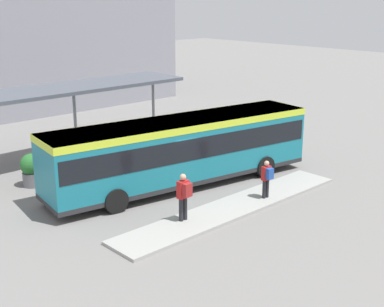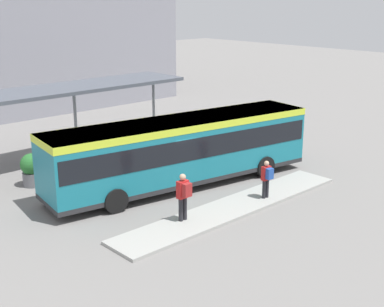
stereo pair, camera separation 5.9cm
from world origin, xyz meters
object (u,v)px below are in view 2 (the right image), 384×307
city_bus (182,147)px  bicycle_blue (222,119)px  pedestrian_waiting (267,177)px  pedestrian_companion (184,194)px  bicycle_yellow (230,122)px  bicycle_white (241,122)px  potted_planter_near_shelter (32,169)px  potted_planter_far_side (149,144)px

city_bus → bicycle_blue: (9.74, 6.91, -1.42)m
pedestrian_waiting → pedestrian_companion: size_ratio=0.88×
pedestrian_waiting → bicycle_yellow: bearing=-33.5°
city_bus → bicycle_white: city_bus is taller
bicycle_blue → potted_planter_near_shelter: (-14.64, -2.41, 0.43)m
pedestrian_waiting → potted_planter_near_shelter: size_ratio=1.08×
pedestrian_waiting → potted_planter_far_side: 8.32m
bicycle_white → potted_planter_near_shelter: 14.76m
pedestrian_waiting → bicycle_yellow: 12.97m
bicycle_white → potted_planter_far_side: (-8.08, -0.83, 0.28)m
pedestrian_companion → bicycle_blue: pedestrian_companion is taller
pedestrian_companion → bicycle_white: pedestrian_companion is taller
pedestrian_companion → bicycle_yellow: size_ratio=1.17×
bicycle_white → potted_planter_far_side: size_ratio=1.40×
pedestrian_companion → potted_planter_far_side: (4.49, 7.69, -0.50)m
pedestrian_companion → potted_planter_far_side: 8.92m
pedestrian_waiting → potted_planter_far_side: bearing=3.3°
bicycle_yellow → potted_planter_far_side: 8.05m
bicycle_blue → potted_planter_far_side: size_ratio=1.25×
city_bus → bicycle_yellow: city_bus is taller
pedestrian_companion → bicycle_white: bearing=-56.9°
bicycle_blue → potted_planter_far_side: bearing=-63.8°
pedestrian_waiting → potted_planter_far_side: size_ratio=1.27×
potted_planter_near_shelter → bicycle_white: bearing=3.4°
pedestrian_waiting → bicycle_white: (8.56, 9.13, -0.66)m
potted_planter_far_side → pedestrian_companion: bearing=-120.3°
pedestrian_waiting → pedestrian_companion: bearing=87.9°
city_bus → pedestrian_companion: city_bus is taller
bicycle_yellow → potted_planter_far_side: potted_planter_far_side is taller
bicycle_white → pedestrian_companion: bearing=-61.5°
pedestrian_companion → bicycle_white: 15.21m
potted_planter_near_shelter → pedestrian_waiting: bearing=-53.2°
pedestrian_waiting → pedestrian_companion: (-4.02, 0.61, 0.13)m
bicycle_white → city_bus: bearing=-67.0°
city_bus → bicycle_white: bearing=37.6°
pedestrian_waiting → pedestrian_companion: 4.07m
bicycle_blue → pedestrian_companion: bearing=-41.5°
pedestrian_waiting → bicycle_white: 12.53m
pedestrian_waiting → potted_planter_near_shelter: pedestrian_waiting is taller
pedestrian_companion → bicycle_blue: (12.48, 10.06, -0.82)m
bicycle_yellow → potted_planter_far_side: (-7.88, -1.60, 0.32)m
bicycle_yellow → potted_planter_near_shelter: 14.63m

